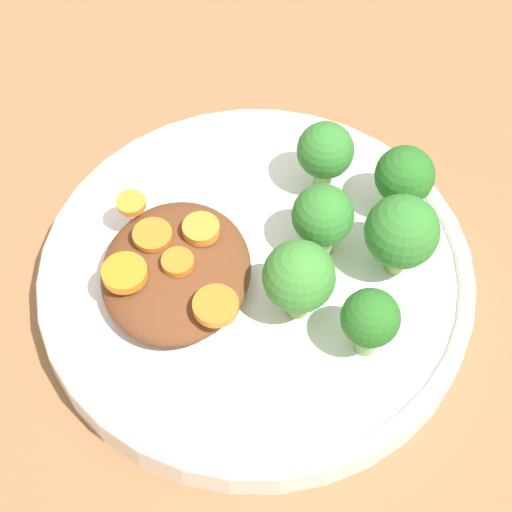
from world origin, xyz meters
TOP-DOWN VIEW (x-y plane):
  - ground_plane at (0.00, 0.00)m, footprint 4.00×4.00m
  - plate at (0.00, 0.00)m, footprint 0.27×0.27m
  - stew_mound at (0.01, -0.05)m, footprint 0.10×0.09m
  - broccoli_floret_0 at (-0.02, 0.04)m, footprint 0.04×0.04m
  - broccoli_floret_1 at (-0.07, 0.04)m, footprint 0.04×0.04m
  - broccoli_floret_2 at (0.05, 0.07)m, footprint 0.03×0.03m
  - broccoli_floret_3 at (-0.06, 0.09)m, footprint 0.04×0.04m
  - broccoli_floret_4 at (-0.01, 0.09)m, footprint 0.04×0.04m
  - broccoli_floret_5 at (0.03, 0.03)m, footprint 0.04×0.04m
  - carrot_slice_0 at (-0.01, -0.03)m, footprint 0.02×0.02m
  - carrot_slice_1 at (-0.00, -0.06)m, footprint 0.02×0.02m
  - carrot_slice_2 at (0.03, -0.07)m, footprint 0.03×0.03m
  - carrot_slice_3 at (0.02, -0.04)m, footprint 0.02×0.02m
  - carrot_slice_4 at (0.05, -0.02)m, footprint 0.03×0.03m
  - carrot_slice_5 at (-0.02, -0.08)m, footprint 0.02×0.02m

SIDE VIEW (x-z plane):
  - ground_plane at x=0.00m, z-range 0.00..0.00m
  - plate at x=0.00m, z-range 0.00..0.03m
  - stew_mound at x=0.01m, z-range 0.02..0.05m
  - carrot_slice_1 at x=0.00m, z-range 0.05..0.05m
  - carrot_slice_5 at x=-0.02m, z-range 0.05..0.05m
  - carrot_slice_3 at x=0.02m, z-range 0.05..0.05m
  - carrot_slice_4 at x=0.05m, z-range 0.05..0.05m
  - carrot_slice_2 at x=0.03m, z-range 0.05..0.05m
  - carrot_slice_0 at x=-0.01m, z-range 0.05..0.05m
  - broccoli_floret_0 at x=-0.02m, z-range 0.03..0.08m
  - broccoli_floret_3 at x=-0.06m, z-range 0.03..0.08m
  - broccoli_floret_2 at x=0.05m, z-range 0.03..0.08m
  - broccoli_floret_1 at x=-0.07m, z-range 0.03..0.08m
  - broccoli_floret_5 at x=0.03m, z-range 0.03..0.09m
  - broccoli_floret_4 at x=-0.01m, z-range 0.03..0.09m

